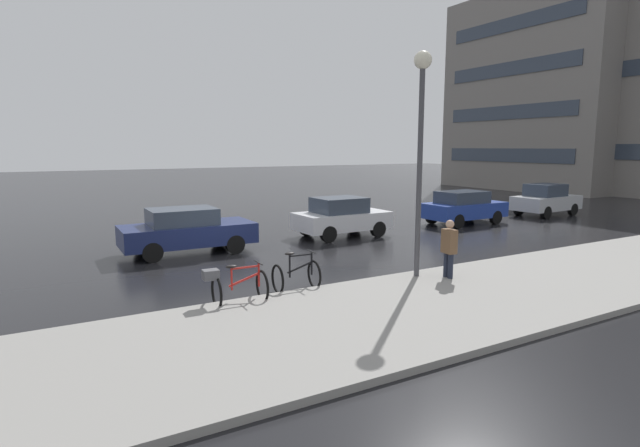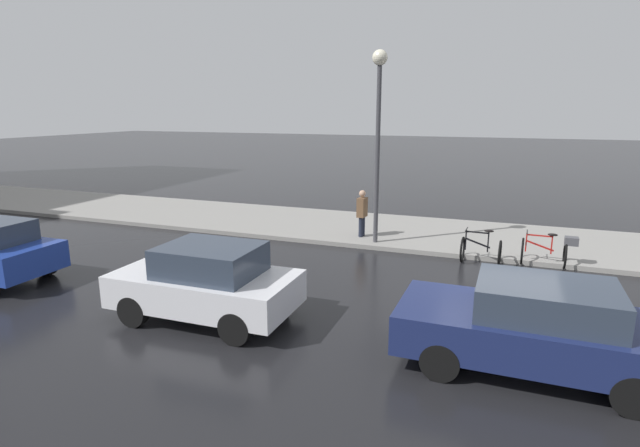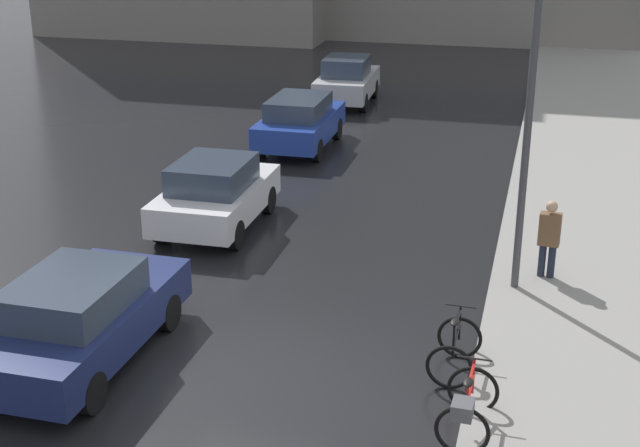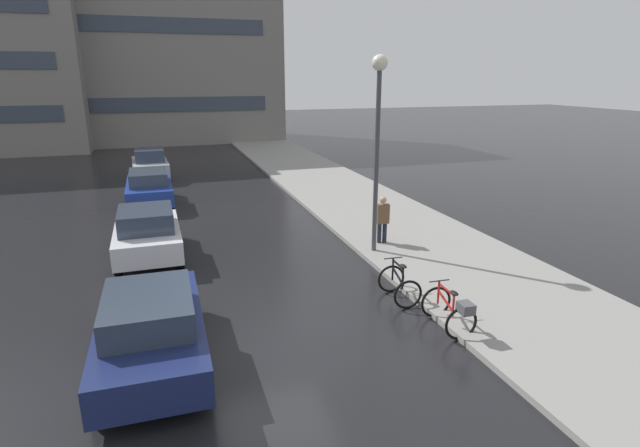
# 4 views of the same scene
# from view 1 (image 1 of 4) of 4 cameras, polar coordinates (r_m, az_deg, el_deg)

# --- Properties ---
(ground_plane) EXTENTS (140.00, 140.00, 0.00)m
(ground_plane) POSITION_cam_1_polar(r_m,az_deg,el_deg) (15.37, -10.12, -4.83)
(ground_plane) COLOR black
(sidewalk_kerb) EXTENTS (4.80, 60.00, 0.14)m
(sidewalk_kerb) POSITION_cam_1_polar(r_m,az_deg,el_deg) (17.38, 31.16, -4.16)
(sidewalk_kerb) COLOR gray
(sidewalk_kerb) RESTS_ON ground
(bicycle_nearest) EXTENTS (0.80, 1.42, 0.96)m
(bicycle_nearest) POSITION_cam_1_polar(r_m,az_deg,el_deg) (11.48, -9.83, -6.92)
(bicycle_nearest) COLOR black
(bicycle_nearest) RESTS_ON ground
(bicycle_second) EXTENTS (0.78, 1.10, 1.01)m
(bicycle_second) POSITION_cam_1_polar(r_m,az_deg,el_deg) (12.51, -2.72, -5.91)
(bicycle_second) COLOR black
(bicycle_second) RESTS_ON ground
(car_navy) EXTENTS (1.98, 4.37, 1.54)m
(car_navy) POSITION_cam_1_polar(r_m,az_deg,el_deg) (17.41, -14.99, -0.76)
(car_navy) COLOR navy
(car_navy) RESTS_ON ground
(car_white) EXTENTS (1.94, 3.76, 1.59)m
(car_white) POSITION_cam_1_polar(r_m,az_deg,el_deg) (19.98, 2.46, 0.77)
(car_white) COLOR silver
(car_white) RESTS_ON ground
(car_blue) EXTENTS (1.89, 3.98, 1.54)m
(car_blue) POSITION_cam_1_polar(r_m,az_deg,el_deg) (24.18, 16.08, 1.82)
(car_blue) COLOR navy
(car_blue) RESTS_ON ground
(car_silver) EXTENTS (1.95, 3.84, 1.66)m
(car_silver) POSITION_cam_1_polar(r_m,az_deg,el_deg) (28.70, 24.42, 2.47)
(car_silver) COLOR #B2B5BA
(car_silver) RESTS_ON ground
(pedestrian) EXTENTS (0.42, 0.28, 1.69)m
(pedestrian) POSITION_cam_1_polar(r_m,az_deg,el_deg) (13.57, 14.53, -2.69)
(pedestrian) COLOR #1E2333
(pedestrian) RESTS_ON ground
(streetlamp) EXTENTS (0.46, 0.46, 5.97)m
(streetlamp) POSITION_cam_1_polar(r_m,az_deg,el_deg) (13.32, 11.47, 11.16)
(streetlamp) COLOR #424247
(streetlamp) RESTS_ON ground
(building_facade_side) EXTENTS (14.87, 9.58, 16.09)m
(building_facade_side) POSITION_cam_1_polar(r_m,az_deg,el_deg) (47.95, 24.56, 13.34)
(building_facade_side) COLOR gray
(building_facade_side) RESTS_ON ground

